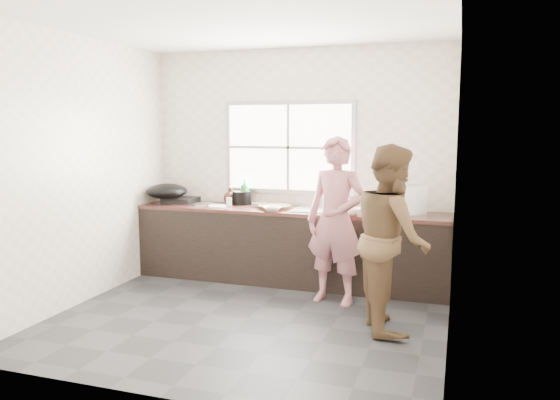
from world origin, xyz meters
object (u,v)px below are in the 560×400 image
(black_pot, at_px, (242,198))
(bottle_brown_tall, at_px, (235,196))
(burner, at_px, (181,200))
(bottle_brown_short, at_px, (230,196))
(pot_lid_left, at_px, (202,204))
(bottle_green, at_px, (245,191))
(person_side, at_px, (391,237))
(wok, at_px, (167,191))
(cutting_board, at_px, (275,207))
(bowl_held, at_px, (338,212))
(plate_food, at_px, (217,206))
(pot_lid_right, at_px, (204,204))
(glass_jar, at_px, (229,202))
(bowl_crabs, at_px, (349,212))
(woman, at_px, (336,226))
(dish_rack, at_px, (402,200))
(bowl_mince, at_px, (272,209))

(black_pot, xyz_separation_m, bottle_brown_tall, (-0.11, 0.06, 0.01))
(black_pot, distance_m, burner, 0.80)
(bottle_brown_short, distance_m, pot_lid_left, 0.35)
(bottle_green, relative_size, bottle_brown_tall, 1.72)
(person_side, xyz_separation_m, wok, (-2.84, 1.06, 0.19))
(cutting_board, relative_size, bowl_held, 2.24)
(plate_food, xyz_separation_m, bottle_brown_tall, (0.09, 0.35, 0.08))
(black_pot, height_order, pot_lid_left, black_pot)
(bowl_held, relative_size, burner, 0.46)
(person_side, height_order, wok, person_side)
(bottle_green, bearing_deg, pot_lid_right, -154.71)
(person_side, relative_size, bowl_held, 9.54)
(burner, bearing_deg, cutting_board, -5.54)
(glass_jar, height_order, pot_lid_left, glass_jar)
(bottle_green, bearing_deg, bowl_crabs, -17.68)
(woman, height_order, glass_jar, woman)
(cutting_board, xyz_separation_m, bowl_crabs, (0.91, -0.19, 0.01))
(bottle_green, distance_m, burner, 0.83)
(pot_lid_left, height_order, pot_lid_right, same)
(cutting_board, relative_size, bottle_brown_tall, 2.08)
(person_side, xyz_separation_m, burner, (-2.75, 1.21, 0.06))
(bottle_brown_short, bearing_deg, bottle_brown_tall, 34.83)
(bottle_green, xyz_separation_m, wok, (-0.91, -0.28, -0.01))
(bottle_green, bearing_deg, woman, -30.88)
(person_side, xyz_separation_m, pot_lid_right, (-2.38, 1.12, 0.04))
(plate_food, xyz_separation_m, wok, (-0.70, 0.07, 0.14))
(cutting_board, height_order, bottle_green, bottle_green)
(black_pot, bearing_deg, person_side, -33.24)
(bowl_held, xyz_separation_m, wok, (-2.17, 0.16, 0.12))
(glass_jar, bearing_deg, pot_lid_right, -179.39)
(bowl_held, xyz_separation_m, bottle_brown_tall, (-1.38, 0.44, 0.07))
(plate_food, xyz_separation_m, bottle_green, (0.21, 0.35, 0.15))
(person_side, bearing_deg, glass_jar, 41.53)
(pot_lid_right, bearing_deg, burner, 166.27)
(cutting_board, xyz_separation_m, black_pot, (-0.49, 0.19, 0.06))
(bottle_green, relative_size, dish_rack, 0.74)
(bottle_brown_tall, bearing_deg, dish_rack, -8.45)
(pot_lid_left, bearing_deg, bowl_held, -7.69)
(wok, bearing_deg, person_side, -20.39)
(bowl_held, xyz_separation_m, black_pot, (-1.27, 0.38, 0.05))
(bottle_brown_tall, distance_m, burner, 0.70)
(bowl_mince, bearing_deg, bowl_crabs, 0.00)
(glass_jar, relative_size, pot_lid_right, 0.37)
(bottle_green, bearing_deg, bowl_held, -19.30)
(bowl_mince, xyz_separation_m, pot_lid_left, (-0.98, 0.23, -0.02))
(person_side, bearing_deg, wok, 49.95)
(bowl_held, relative_size, black_pot, 0.77)
(black_pot, bearing_deg, dish_rack, -7.16)
(woman, xyz_separation_m, bottle_brown_tall, (-1.43, 0.78, 0.16))
(glass_jar, xyz_separation_m, burner, (-0.69, 0.08, -0.02))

